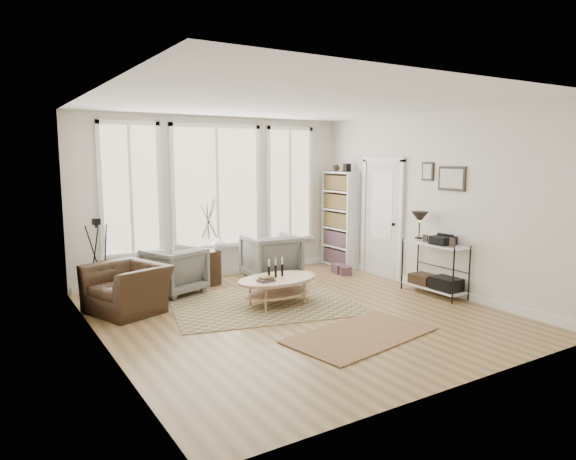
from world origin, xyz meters
TOP-DOWN VIEW (x-y plane):
  - room at (0.02, 0.03)m, footprint 5.50×5.54m
  - bay_window at (0.00, 2.71)m, footprint 4.14×0.12m
  - door at (2.57, 1.15)m, footprint 0.09×1.06m
  - bookcase at (2.44, 2.23)m, footprint 0.31×0.85m
  - low_shelf at (2.38, -0.30)m, footprint 0.38×1.08m
  - wall_art at (2.58, -0.27)m, footprint 0.04×0.88m
  - rug_main at (-0.19, 0.66)m, footprint 3.05×2.55m
  - rug_runner at (0.15, -1.17)m, footprint 2.00×1.34m
  - coffee_table at (-0.03, 0.54)m, footprint 1.35×0.93m
  - armchair_left at (-1.11, 1.96)m, footprint 1.04×1.06m
  - armchair_right at (0.68, 1.96)m, footprint 0.95×0.97m
  - side_table at (-0.38, 2.23)m, footprint 0.39×0.39m
  - vase at (-0.22, 2.16)m, footprint 0.31×0.31m
  - accent_chair at (-2.01, 1.36)m, footprint 1.29×1.21m
  - tripod_camera at (-2.24, 2.07)m, footprint 0.45×0.45m
  - book_stack_near at (2.05, 1.75)m, footprint 0.24×0.29m
  - book_stack_far at (2.05, 1.58)m, footprint 0.26×0.29m

SIDE VIEW (x-z plane):
  - rug_main at x=-0.19m, z-range 0.00..0.01m
  - rug_runner at x=0.15m, z-range 0.01..0.02m
  - book_stack_far at x=2.05m, z-range 0.00..0.16m
  - book_stack_near at x=2.05m, z-range 0.00..0.17m
  - coffee_table at x=-0.03m, z-range 0.02..0.61m
  - accent_chair at x=-2.01m, z-range 0.00..0.68m
  - armchair_left at x=-1.11m, z-range 0.00..0.75m
  - armchair_right at x=0.68m, z-range 0.00..0.83m
  - low_shelf at x=2.38m, z-range -0.14..1.16m
  - tripod_camera at x=-2.24m, z-range -0.05..1.23m
  - vase at x=-0.22m, z-range 0.59..0.85m
  - side_table at x=-0.38m, z-range -0.03..1.62m
  - bookcase at x=2.44m, z-range -0.07..1.99m
  - door at x=2.57m, z-range 0.01..2.23m
  - room at x=0.02m, z-range -0.02..2.88m
  - bay_window at x=0.00m, z-range 0.49..2.73m
  - wall_art at x=2.58m, z-range 1.66..2.10m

